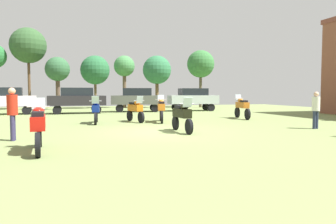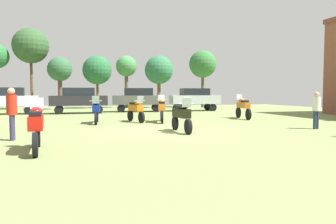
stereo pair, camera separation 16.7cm
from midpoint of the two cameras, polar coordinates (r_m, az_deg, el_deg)
ground_plane at (r=12.90m, az=-1.15°, el=-3.69°), size 44.00×52.00×0.02m
motorcycle_1 at (r=17.13m, az=-1.52°, el=0.60°), size 0.76×2.22×1.49m
motorcycle_2 at (r=9.27m, az=-23.07°, el=-2.25°), size 0.62×2.28×1.47m
motorcycle_3 at (r=19.94m, az=13.14°, el=0.94°), size 0.66×2.31×1.51m
motorcycle_4 at (r=17.32m, az=-6.26°, el=0.51°), size 0.76×2.04×1.44m
motorcycle_5 at (r=12.78m, az=2.22°, el=-0.53°), size 0.62×2.17×1.44m
motorcycle_7 at (r=16.80m, az=-13.31°, el=0.37°), size 0.62×2.14×1.45m
car_1 at (r=26.67m, az=-5.86°, el=2.56°), size 4.53×2.45×2.00m
car_2 at (r=27.89m, az=4.40°, el=2.61°), size 4.41×2.09×2.00m
car_3 at (r=26.09m, az=-27.79°, el=2.15°), size 4.46×2.22×2.00m
car_4 at (r=25.36m, az=-16.48°, el=2.39°), size 4.35×1.94×2.00m
person_2 at (r=15.37m, az=25.10°, el=0.78°), size 0.41×0.41×1.66m
person_3 at (r=11.72m, az=-26.91°, el=0.38°), size 0.35×0.35×1.78m
tree_1 at (r=35.00m, az=5.85°, el=8.65°), size 3.01×3.01×6.29m
tree_4 at (r=33.98m, az=-8.13°, el=8.10°), size 2.22×2.22×5.57m
tree_6 at (r=33.22m, az=-13.31°, el=7.43°), size 2.97×2.97×5.43m
tree_7 at (r=31.99m, az=-19.67°, el=7.24°), size 2.31×2.31×5.04m
tree_8 at (r=33.81m, az=-2.17°, el=7.63°), size 3.05×3.05×5.59m
tree_9 at (r=33.11m, az=-24.30°, el=10.96°), size 3.35×3.35×7.77m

